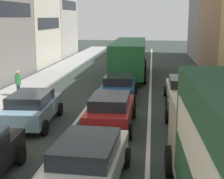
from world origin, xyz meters
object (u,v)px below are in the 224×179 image
Objects in this scene: wagon_right_lane_far at (183,89)px; bus_mid_queue_primary at (129,55)px; sedan_centre_lane_second at (88,161)px; hatchback_centre_lane_third at (111,110)px; sedan_left_lane_third at (32,107)px; pedestrian_near_kerb at (18,82)px; coupe_centre_lane_fourth at (119,86)px; sedan_right_lane_behind_truck at (194,116)px.

wagon_right_lane_far is 9.29m from bus_mid_queue_primary.
sedan_centre_lane_second is 1.02× the size of hatchback_centre_lane_third.
sedan_left_lane_third is 1.02× the size of wagon_right_lane_far.
bus_mid_queue_primary reaches higher than pedestrian_near_kerb.
coupe_centre_lane_fourth is (-0.15, 10.80, 0.00)m from sedan_centre_lane_second.
bus_mid_queue_primary is at bearing -17.52° from sedan_left_lane_third.
sedan_left_lane_third is 8.67m from wagon_right_lane_far.
coupe_centre_lane_fourth is 0.41× the size of bus_mid_queue_primary.
sedan_centre_lane_second is at bearing 112.81° from pedestrian_near_kerb.
coupe_centre_lane_fourth is at bearing 178.70° from bus_mid_queue_primary.
pedestrian_near_kerb is at bearing 91.64° from coupe_centre_lane_fourth.
hatchback_centre_lane_third is 1.00× the size of coupe_centre_lane_fourth.
coupe_centre_lane_fourth is (-0.14, 5.31, 0.00)m from hatchback_centre_lane_third.
bus_mid_queue_primary is at bearing 0.53° from hatchback_centre_lane_third.
wagon_right_lane_far is 0.41× the size of bus_mid_queue_primary.
bus_mid_queue_primary reaches higher than coupe_centre_lane_fourth.
sedan_left_lane_third is (-3.59, 0.02, 0.00)m from hatchback_centre_lane_third.
sedan_left_lane_third is at bearing 109.95° from pedestrian_near_kerb.
bus_mid_queue_primary is (0.05, 8.10, 0.96)m from coupe_centre_lane_fourth.
pedestrian_near_kerb is at bearing 57.37° from sedan_right_lane_behind_truck.
hatchback_centre_lane_third is at bearing 143.99° from wagon_right_lane_far.
sedan_centre_lane_second is 1.02× the size of wagon_right_lane_far.
pedestrian_near_kerb is at bearing 142.72° from bus_mid_queue_primary.
sedan_centre_lane_second is at bearing -149.76° from sedan_left_lane_third.
hatchback_centre_lane_third and coupe_centre_lane_fourth have the same top height.
bus_mid_queue_primary is at bearing -1.16° from coupe_centre_lane_fourth.
coupe_centre_lane_fourth is at bearing -36.00° from sedan_left_lane_third.
sedan_right_lane_behind_truck is at bearing -148.84° from coupe_centre_lane_fourth.
coupe_centre_lane_fourth is 6.91m from sedan_right_lane_behind_truck.
sedan_centre_lane_second and coupe_centre_lane_fourth have the same top height.
pedestrian_near_kerb is (-6.24, 5.04, 0.15)m from hatchback_centre_lane_third.
hatchback_centre_lane_third is at bearing -179.34° from coupe_centre_lane_fourth.
sedan_centre_lane_second is 11.00m from wagon_right_lane_far.
hatchback_centre_lane_third is at bearing 2.86° from sedan_centre_lane_second.
hatchback_centre_lane_third and sedan_right_lane_behind_truck have the same top height.
sedan_left_lane_third is 5.68m from pedestrian_near_kerb.
bus_mid_queue_primary is (-0.10, 18.90, 0.96)m from sedan_centre_lane_second.
coupe_centre_lane_fourth is at bearing 29.20° from sedan_right_lane_behind_truck.
pedestrian_near_kerb is at bearing 51.17° from hatchback_centre_lane_third.
sedan_right_lane_behind_truck is at bearing -166.46° from bus_mid_queue_primary.
pedestrian_near_kerb is (-2.65, 5.02, 0.15)m from sedan_left_lane_third.
coupe_centre_lane_fourth and sedan_right_lane_behind_truck have the same top height.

